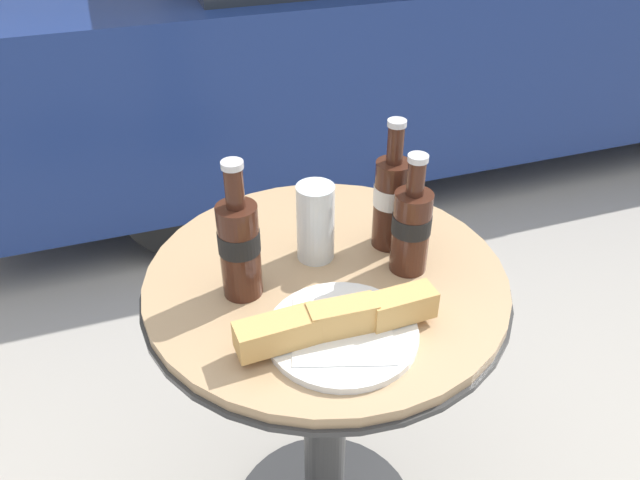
# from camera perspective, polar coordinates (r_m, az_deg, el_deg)

# --- Properties ---
(bistro_table) EXTENTS (0.63, 0.63, 0.74)m
(bistro_table) POSITION_cam_1_polar(r_m,az_deg,el_deg) (1.23, 0.48, -11.84)
(bistro_table) COLOR #333333
(bistro_table) RESTS_ON ground_plane
(cola_bottle_left) EXTENTS (0.07, 0.07, 0.22)m
(cola_bottle_left) POSITION_cam_1_polar(r_m,az_deg,el_deg) (1.05, 8.34, 1.23)
(cola_bottle_left) COLOR #3D1E14
(cola_bottle_left) RESTS_ON bistro_table
(cola_bottle_right) EXTENTS (0.07, 0.07, 0.24)m
(cola_bottle_right) POSITION_cam_1_polar(r_m,az_deg,el_deg) (0.99, -7.44, -0.29)
(cola_bottle_right) COLOR #3D1E14
(cola_bottle_right) RESTS_ON bistro_table
(cola_bottle_center) EXTENTS (0.06, 0.06, 0.24)m
(cola_bottle_center) POSITION_cam_1_polar(r_m,az_deg,el_deg) (1.10, 6.54, 3.80)
(cola_bottle_center) COLOR #3D1E14
(cola_bottle_center) RESTS_ON bistro_table
(drinking_glass) EXTENTS (0.07, 0.07, 0.14)m
(drinking_glass) POSITION_cam_1_polar(r_m,az_deg,el_deg) (1.07, -0.66, 1.29)
(drinking_glass) COLOR #C68923
(drinking_glass) RESTS_ON bistro_table
(lunch_plate_near) EXTENTS (0.31, 0.23, 0.06)m
(lunch_plate_near) POSITION_cam_1_polar(r_m,az_deg,el_deg) (0.94, 1.80, -7.88)
(lunch_plate_near) COLOR white
(lunch_plate_near) RESTS_ON bistro_table
(parked_car) EXTENTS (4.45, 1.70, 1.28)m
(parked_car) POSITION_cam_1_polar(r_m,az_deg,el_deg) (3.28, 10.79, 20.46)
(parked_car) COLOR navy
(parked_car) RESTS_ON ground_plane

